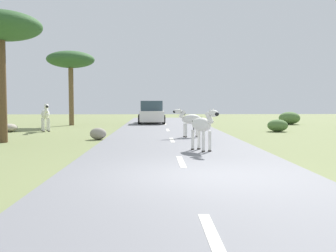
# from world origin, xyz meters

# --- Properties ---
(ground_plane) EXTENTS (90.00, 90.00, 0.00)m
(ground_plane) POSITION_xyz_m (0.00, 0.00, 0.00)
(ground_plane) COLOR olive
(road) EXTENTS (6.00, 64.00, 0.05)m
(road) POSITION_xyz_m (-0.25, 0.00, 0.03)
(road) COLOR slate
(road) RESTS_ON ground_plane
(lane_markings) EXTENTS (0.16, 56.00, 0.01)m
(lane_markings) POSITION_xyz_m (-0.25, -1.00, 0.05)
(lane_markings) COLOR silver
(lane_markings) RESTS_ON road
(zebra_0) EXTENTS (0.91, 1.43, 1.45)m
(zebra_0) POSITION_xyz_m (0.62, 4.30, 0.92)
(zebra_0) COLOR silver
(zebra_0) RESTS_ON road
(zebra_1) EXTENTS (0.92, 1.68, 1.67)m
(zebra_1) POSITION_xyz_m (-7.31, 13.75, 0.99)
(zebra_1) COLOR silver
(zebra_1) RESTS_ON ground_plane
(zebra_2) EXTENTS (1.43, 0.62, 1.38)m
(zebra_2) POSITION_xyz_m (0.65, 9.44, 0.87)
(zebra_2) COLOR silver
(zebra_2) RESTS_ON road
(car_0) EXTENTS (2.13, 4.39, 1.74)m
(car_0) POSITION_xyz_m (-1.31, 21.27, 0.85)
(car_0) COLOR white
(car_0) RESTS_ON road
(tree_0) EXTENTS (3.43, 3.43, 5.38)m
(tree_0) POSITION_xyz_m (-7.13, 19.71, 4.68)
(tree_0) COLOR brown
(tree_0) RESTS_ON ground_plane
(tree_3) EXTENTS (3.36, 3.36, 5.42)m
(tree_3) POSITION_xyz_m (-7.36, 7.71, 4.73)
(tree_3) COLOR brown
(tree_3) RESTS_ON ground_plane
(bush_0) EXTENTS (1.17, 1.05, 0.70)m
(bush_0) POSITION_xyz_m (6.05, 13.27, 0.35)
(bush_0) COLOR #4C7038
(bush_0) RESTS_ON ground_plane
(bush_2) EXTENTS (1.59, 1.43, 0.96)m
(bush_2) POSITION_xyz_m (9.23, 20.34, 0.48)
(bush_2) COLOR #4C7038
(bush_2) RESTS_ON ground_plane
(rock_1) EXTENTS (0.84, 0.90, 0.47)m
(rock_1) POSITION_xyz_m (-9.26, 13.46, 0.24)
(rock_1) COLOR #A89E8C
(rock_1) RESTS_ON ground_plane
(rock_2) EXTENTS (0.74, 0.62, 0.53)m
(rock_2) POSITION_xyz_m (-3.57, 8.83, 0.27)
(rock_2) COLOR gray
(rock_2) RESTS_ON ground_plane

